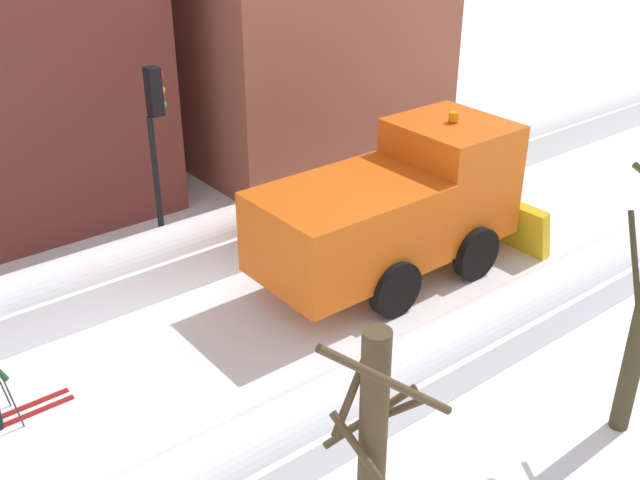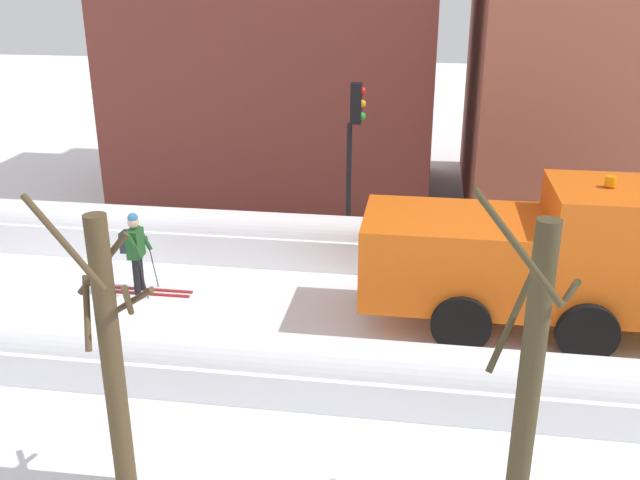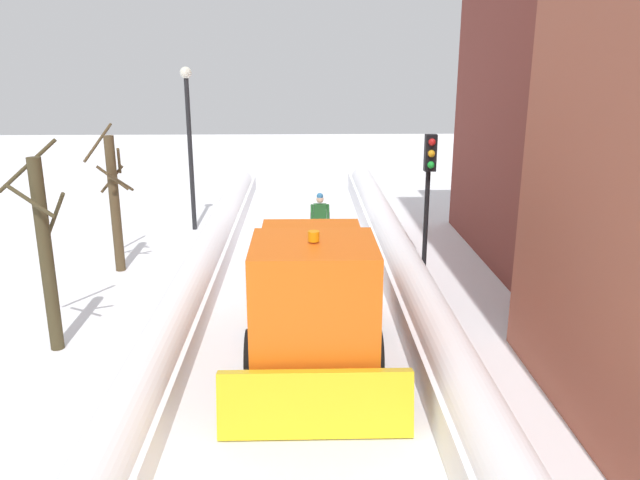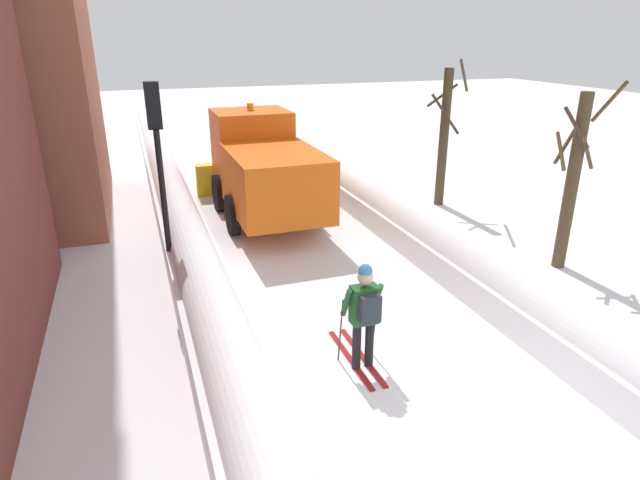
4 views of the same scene
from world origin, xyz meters
name	(u,v)px [view 1 (image 1 of 4)]	position (x,y,z in m)	size (l,w,h in m)	color
ground_plane	(427,266)	(0.00, 10.00, 0.00)	(80.00, 80.00, 0.00)	white
snowbank_left	(343,199)	(-2.73, 10.00, 0.56)	(1.10, 36.00, 1.20)	white
snowbank_right	(538,302)	(2.73, 10.00, 0.46)	(1.10, 36.00, 1.06)	white
plow_truck	(399,206)	(-0.24, 9.32, 1.48)	(3.20, 5.98, 3.12)	orange
traffic_light_pole	(157,133)	(-3.21, 5.76, 2.94)	(0.28, 0.42, 4.18)	black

